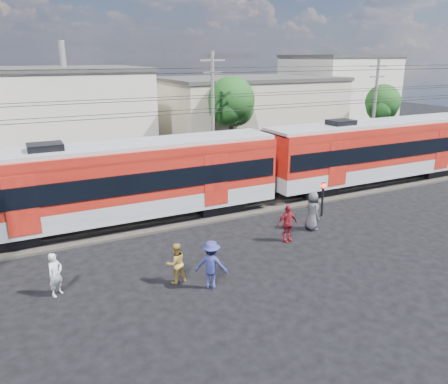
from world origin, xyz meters
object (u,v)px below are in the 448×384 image
(commuter_train, at_px, (124,179))
(pedestrian_a, at_px, (55,274))
(crossing_signal, at_px, (323,193))
(pedestrian_c, at_px, (211,265))
(car_silver, at_px, (389,150))

(commuter_train, relative_size, pedestrian_a, 31.35)
(commuter_train, xyz_separation_m, crossing_signal, (9.60, -3.33, -1.11))
(pedestrian_c, bearing_deg, crossing_signal, -118.96)
(pedestrian_a, bearing_deg, crossing_signal, -27.34)
(commuter_train, distance_m, pedestrian_a, 6.99)
(pedestrian_c, bearing_deg, commuter_train, -46.57)
(commuter_train, distance_m, car_silver, 23.99)
(car_silver, relative_size, crossing_signal, 2.29)
(commuter_train, relative_size, car_silver, 11.78)
(car_silver, xyz_separation_m, crossing_signal, (-13.76, -8.54, 0.56))
(pedestrian_c, bearing_deg, car_silver, -115.58)
(pedestrian_a, xyz_separation_m, pedestrian_c, (5.14, -1.99, 0.12))
(pedestrian_a, bearing_deg, car_silver, -15.10)
(pedestrian_a, distance_m, pedestrian_c, 5.51)
(pedestrian_c, bearing_deg, pedestrian_a, 13.35)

